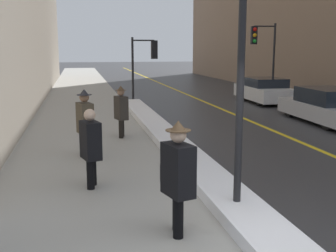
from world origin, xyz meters
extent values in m
cube|color=#9E9B93|center=(-2.00, 15.00, 0.01)|extent=(4.00, 80.00, 0.01)
cube|color=gold|center=(4.00, 15.00, 0.00)|extent=(0.16, 80.00, 0.00)
cube|color=white|center=(0.25, 7.12, 0.11)|extent=(0.84, 17.48, 0.22)
cylinder|color=black|center=(0.23, 1.57, 2.49)|extent=(0.12, 0.12, 4.98)
cylinder|color=black|center=(0.41, 16.17, 1.60)|extent=(0.11, 0.11, 3.21)
cylinder|color=black|center=(0.96, 16.20, 3.06)|extent=(1.10, 0.15, 0.07)
cube|color=black|center=(1.51, 16.24, 2.61)|extent=(0.31, 0.22, 0.90)
sphere|color=red|center=(1.50, 16.36, 2.90)|extent=(0.19, 0.19, 0.19)
sphere|color=orange|center=(1.50, 16.36, 2.61)|extent=(0.19, 0.19, 0.19)
sphere|color=green|center=(1.50, 16.36, 2.32)|extent=(0.19, 0.19, 0.19)
cylinder|color=black|center=(7.62, 15.63, 1.96)|extent=(0.11, 0.11, 3.92)
cylinder|color=black|center=(7.07, 15.67, 3.77)|extent=(1.10, 0.14, 0.07)
cube|color=black|center=(6.52, 15.70, 3.32)|extent=(0.31, 0.22, 0.90)
sphere|color=red|center=(6.52, 15.58, 3.61)|extent=(0.19, 0.19, 0.19)
sphere|color=orange|center=(6.52, 15.58, 3.32)|extent=(0.19, 0.19, 0.19)
sphere|color=green|center=(6.52, 15.58, 3.03)|extent=(0.19, 0.19, 0.19)
cylinder|color=black|center=(-0.87, 1.13, 0.43)|extent=(0.15, 0.15, 0.86)
cylinder|color=black|center=(-0.92, 0.87, 0.43)|extent=(0.15, 0.15, 0.86)
cube|color=black|center=(-0.89, 1.00, 0.98)|extent=(0.44, 0.58, 0.75)
sphere|color=beige|center=(-0.89, 1.00, 1.49)|extent=(0.23, 0.23, 0.23)
cylinder|color=#4C3823|center=(-0.89, 1.00, 1.55)|extent=(0.36, 0.36, 0.01)
cone|color=#4C3823|center=(-0.89, 1.00, 1.62)|extent=(0.22, 0.22, 0.14)
cube|color=black|center=(-0.99, 1.34, 0.82)|extent=(0.16, 0.24, 0.28)
cylinder|color=black|center=(-2.02, 3.52, 0.41)|extent=(0.15, 0.15, 0.83)
cylinder|color=black|center=(-2.07, 3.27, 0.41)|extent=(0.15, 0.15, 0.83)
cube|color=black|center=(-2.04, 3.40, 0.94)|extent=(0.42, 0.56, 0.73)
sphere|color=beige|center=(-2.04, 3.40, 1.44)|extent=(0.22, 0.22, 0.22)
cylinder|color=#2A241B|center=(-2.08, 5.93, 0.43)|extent=(0.15, 0.15, 0.87)
cylinder|color=#2A241B|center=(-2.13, 5.67, 0.43)|extent=(0.15, 0.15, 0.87)
cube|color=#473D2D|center=(-2.11, 5.80, 0.99)|extent=(0.44, 0.59, 0.76)
sphere|color=#8C664C|center=(-2.11, 5.80, 1.50)|extent=(0.23, 0.23, 0.23)
cylinder|color=#28282D|center=(-2.11, 5.80, 1.56)|extent=(0.36, 0.36, 0.01)
cone|color=#28282D|center=(-2.11, 5.80, 1.63)|extent=(0.22, 0.22, 0.14)
cube|color=black|center=(-2.21, 6.14, 0.82)|extent=(0.16, 0.24, 0.28)
cylinder|color=black|center=(-0.98, 8.08, 0.40)|extent=(0.14, 0.14, 0.80)
cylinder|color=black|center=(-1.03, 7.84, 0.40)|extent=(0.14, 0.14, 0.80)
cube|color=#2D2823|center=(-1.00, 7.96, 0.91)|extent=(0.41, 0.54, 0.70)
sphere|color=tan|center=(-1.00, 7.96, 1.39)|extent=(0.22, 0.22, 0.22)
cylinder|color=#4C3823|center=(-1.00, 7.96, 1.45)|extent=(0.34, 0.34, 0.01)
cone|color=#4C3823|center=(-1.00, 7.96, 1.51)|extent=(0.21, 0.21, 0.13)
cube|color=#B2B2B7|center=(6.63, 9.09, 0.43)|extent=(1.92, 4.54, 0.57)
cube|color=black|center=(6.62, 8.98, 0.99)|extent=(1.70, 2.38, 0.55)
cylinder|color=black|center=(5.91, 10.50, 0.32)|extent=(0.22, 0.64, 0.64)
cylinder|color=black|center=(7.43, 10.45, 0.32)|extent=(0.22, 0.64, 0.64)
cylinder|color=black|center=(5.82, 7.73, 0.32)|extent=(0.22, 0.64, 0.64)
cube|color=silver|center=(6.90, 15.09, 0.47)|extent=(1.89, 4.22, 0.64)
cube|color=black|center=(6.90, 14.99, 1.01)|extent=(1.69, 2.22, 0.43)
cylinder|color=black|center=(6.19, 16.41, 0.35)|extent=(0.22, 0.70, 0.69)
cylinder|color=black|center=(7.71, 16.36, 0.35)|extent=(0.22, 0.70, 0.69)
cylinder|color=black|center=(6.10, 13.83, 0.35)|extent=(0.22, 0.70, 0.69)
cylinder|color=black|center=(7.62, 13.78, 0.35)|extent=(0.22, 0.70, 0.69)
camera|label=1|loc=(-2.23, -4.60, 2.68)|focal=45.00mm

